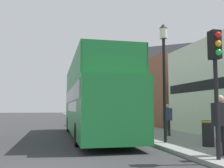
# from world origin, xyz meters

# --- Properties ---
(ground_plane) EXTENTS (144.00, 144.00, 0.00)m
(ground_plane) POSITION_xyz_m (0.00, 21.00, 0.00)
(ground_plane) COLOR #333335
(sidewalk) EXTENTS (3.84, 108.00, 0.14)m
(sidewalk) POSITION_xyz_m (6.68, 18.00, 0.07)
(sidewalk) COLOR gray
(sidewalk) RESTS_ON ground_plane
(brick_terrace_rear) EXTENTS (6.00, 24.16, 8.99)m
(brick_terrace_rear) POSITION_xyz_m (11.60, 24.16, 4.49)
(brick_terrace_rear) COLOR #935642
(brick_terrace_rear) RESTS_ON ground_plane
(tour_bus) EXTENTS (2.87, 11.41, 4.06)m
(tour_bus) POSITION_xyz_m (3.01, 8.99, 1.81)
(tour_bus) COLOR #1E7A38
(tour_bus) RESTS_ON ground_plane
(parked_car_ahead_of_bus) EXTENTS (1.91, 4.26, 1.47)m
(parked_car_ahead_of_bus) POSITION_xyz_m (3.68, 17.77, 0.68)
(parked_car_ahead_of_bus) COLOR maroon
(parked_car_ahead_of_bus) RESTS_ON ground_plane
(pedestrian_nearest) EXTENTS (0.49, 0.27, 1.85)m
(pedestrian_nearest) POSITION_xyz_m (5.65, 1.59, 1.26)
(pedestrian_nearest) COLOR #232328
(pedestrian_nearest) RESTS_ON sidewalk
(pedestrian_second) EXTENTS (0.44, 0.24, 1.68)m
(pedestrian_second) POSITION_xyz_m (7.74, 4.36, 1.15)
(pedestrian_second) COLOR #232328
(pedestrian_second) RESTS_ON sidewalk
(pedestrian_third) EXTENTS (0.44, 0.24, 1.66)m
(pedestrian_third) POSITION_xyz_m (6.66, 7.32, 1.14)
(pedestrian_third) COLOR #232328
(pedestrian_third) RESTS_ON sidewalk
(traffic_signal) EXTENTS (0.28, 0.42, 3.72)m
(traffic_signal) POSITION_xyz_m (5.22, 1.13, 2.87)
(traffic_signal) COLOR black
(traffic_signal) RESTS_ON sidewalk
(lamp_post_nearest) EXTENTS (0.35, 0.35, 5.17)m
(lamp_post_nearest) POSITION_xyz_m (5.39, 4.93, 3.66)
(lamp_post_nearest) COLOR black
(lamp_post_nearest) RESTS_ON sidewalk
(lamp_post_second) EXTENTS (0.35, 0.35, 4.89)m
(lamp_post_second) POSITION_xyz_m (5.35, 12.71, 3.50)
(lamp_post_second) COLOR black
(lamp_post_second) RESTS_ON sidewalk
(lamp_post_third) EXTENTS (0.35, 0.35, 4.90)m
(lamp_post_third) POSITION_xyz_m (5.39, 20.48, 3.50)
(lamp_post_third) COLOR black
(lamp_post_third) RESTS_ON sidewalk
(litter_bin) EXTENTS (0.48, 0.48, 0.97)m
(litter_bin) POSITION_xyz_m (6.45, 3.45, 0.66)
(litter_bin) COLOR black
(litter_bin) RESTS_ON sidewalk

